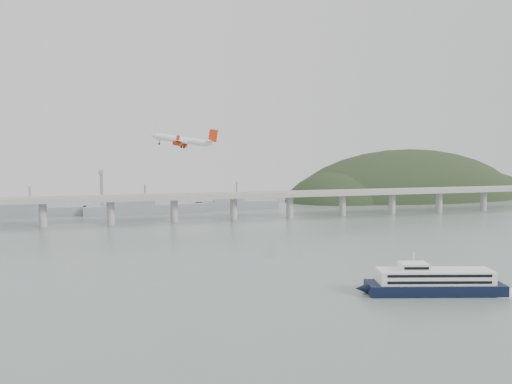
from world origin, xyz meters
name	(u,v)px	position (x,y,z in m)	size (l,w,h in m)	color
ground	(288,282)	(0.00, 0.00, 0.00)	(900.00, 900.00, 0.00)	slate
bridge	(209,200)	(-1.15, 200.00, 17.65)	(800.00, 22.00, 23.90)	#999996
headland	(419,213)	(285.18, 331.75, -19.34)	(365.00, 155.00, 156.00)	#1F2E1A
distant_fleet	(23,210)	(-155.36, 265.08, 6.22)	(453.00, 60.90, 40.00)	gray
ferry	(434,282)	(52.33, -33.42, 4.70)	(90.37, 32.80, 17.32)	black
airliner	(183,140)	(-35.06, 91.09, 64.81)	(39.97, 37.55, 11.69)	white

